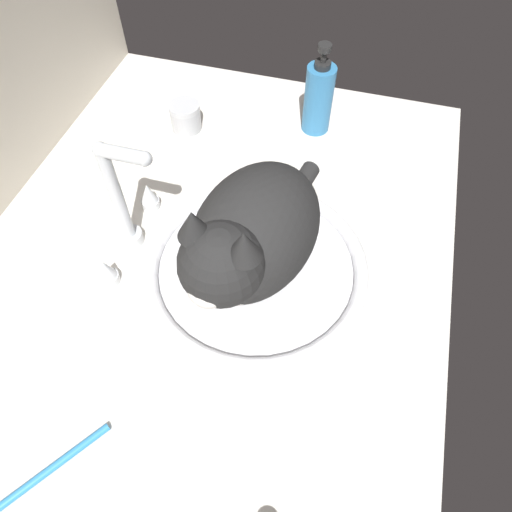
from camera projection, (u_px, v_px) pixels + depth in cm
name	position (u px, v px, depth cm)	size (l,w,h in cm)	color
countertop	(205.00, 278.00, 77.07)	(109.09, 77.00, 3.00)	silver
sink_basin	(256.00, 267.00, 75.35)	(35.83, 35.83, 2.31)	white
faucet	(125.00, 210.00, 72.92)	(19.67, 9.50, 21.33)	silver
cat	(249.00, 238.00, 66.12)	(37.37, 21.55, 20.19)	black
metal_jar	(185.00, 117.00, 94.34)	(6.15, 6.15, 5.58)	#B2B5BA
soap_pump_bottle	(318.00, 98.00, 90.82)	(5.55, 5.55, 18.09)	teal
toothbrush	(36.00, 479.00, 57.53)	(16.28, 11.57, 1.70)	#338CD1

